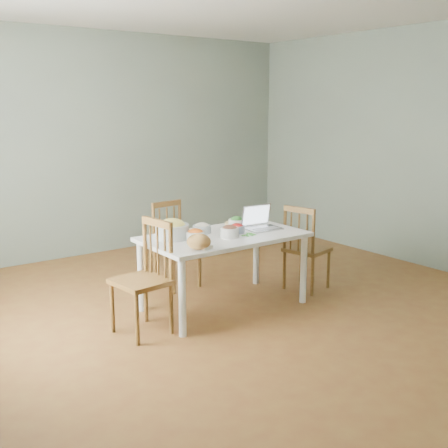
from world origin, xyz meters
TOP-DOWN VIEW (x-y plane):
  - floor at (0.00, 0.00)m, footprint 5.00×5.00m
  - wall_back at (0.00, 2.50)m, footprint 5.00×0.00m
  - wall_right at (2.50, 0.00)m, footprint 0.00×5.00m
  - dining_table at (-0.14, 0.01)m, footprint 1.45×0.82m
  - chair_far at (-0.19, 0.75)m, footprint 0.42×0.40m
  - chair_left at (-1.04, -0.09)m, footprint 0.44×0.45m
  - chair_right at (0.83, -0.07)m, footprint 0.44×0.45m
  - bread_boule at (-0.61, -0.28)m, footprint 0.26×0.26m
  - butter_stick at (-0.55, -0.33)m, footprint 0.11×0.07m
  - bowl_squash at (-0.59, 0.16)m, footprint 0.37×0.37m
  - bowl_carrot at (-0.45, 0.01)m, footprint 0.21×0.21m
  - bowl_onion at (-0.26, 0.19)m, footprint 0.22×0.22m
  - bowl_mushroom at (-0.16, -0.10)m, footprint 0.21×0.21m
  - bowl_redpep at (0.01, 0.01)m, footprint 0.17×0.17m
  - bowl_broccoli at (0.16, 0.21)m, footprint 0.17×0.17m
  - flatbread at (0.21, 0.30)m, footprint 0.26×0.26m
  - basil_bunch at (0.02, -0.12)m, footprint 0.17×0.17m
  - laptop at (0.29, -0.03)m, footprint 0.34×0.29m

SIDE VIEW (x-z plane):
  - floor at x=0.00m, z-range 0.00..0.00m
  - dining_table at x=-0.14m, z-range 0.00..0.68m
  - chair_right at x=0.83m, z-range 0.00..0.86m
  - chair_far at x=-0.19m, z-range 0.00..0.87m
  - chair_left at x=-1.04m, z-range 0.00..0.92m
  - basil_bunch at x=0.02m, z-range 0.68..0.70m
  - flatbread at x=0.21m, z-range 0.68..0.70m
  - butter_stick at x=-0.55m, z-range 0.68..0.71m
  - bowl_redpep at x=0.01m, z-range 0.68..0.76m
  - bowl_onion at x=-0.26m, z-range 0.68..0.77m
  - bowl_carrot at x=-0.45m, z-range 0.68..0.77m
  - bowl_broccoli at x=0.16m, z-range 0.68..0.78m
  - bowl_mushroom at x=-0.16m, z-range 0.68..0.79m
  - bread_boule at x=-0.61m, z-range 0.68..0.81m
  - bowl_squash at x=-0.59m, z-range 0.68..0.85m
  - laptop at x=0.29m, z-range 0.68..0.90m
  - wall_back at x=0.00m, z-range 0.00..2.70m
  - wall_right at x=2.50m, z-range 0.00..2.70m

